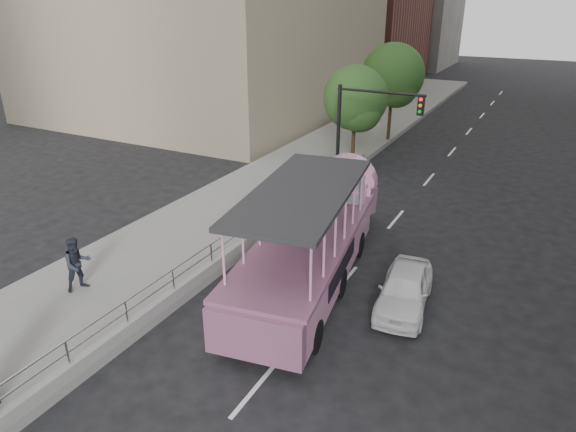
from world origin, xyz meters
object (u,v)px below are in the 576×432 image
Objects in this scene: duck_boat at (315,237)px; car at (405,289)px; street_tree_far at (394,78)px; street_tree_near at (357,101)px; pedestrian_mid at (77,264)px; traffic_signal at (362,123)px; parking_sign at (273,201)px.

duck_boat is 3.06× the size of car.
duck_boat is 18.31m from street_tree_far.
duck_boat is 3.56m from car.
duck_boat is 1.98× the size of street_tree_near.
traffic_signal is at bearing 1.99° from pedestrian_mid.
street_tree_far is at bearing 90.78° from parking_sign.
street_tree_near is (-1.60, 3.43, 0.32)m from traffic_signal.
street_tree_far is (3.11, 22.84, 3.10)m from pedestrian_mid.
pedestrian_mid is at bearing -162.15° from car.
duck_boat is 3.24m from parking_sign.
duck_boat is 7.82m from pedestrian_mid.
street_tree_far reaches higher than car.
car is 10.73m from traffic_signal.
pedestrian_mid is 14.33m from traffic_signal.
car is at bearing -62.48° from street_tree_near.
parking_sign is at bearing -87.61° from street_tree_near.
traffic_signal is 0.91× the size of street_tree_near.
parking_sign is at bearing 146.19° from duck_boat.
traffic_signal is 0.81× the size of street_tree_far.
street_tree_near is at bearing 114.98° from traffic_signal.
duck_boat reaches higher than parking_sign.
pedestrian_mid is at bearing -99.80° from street_tree_near.
traffic_signal is at bearing -81.57° from street_tree_far.
duck_boat reaches higher than car.
car is 14.47m from street_tree_near.
traffic_signal is (-4.93, 9.09, 2.87)m from car.
traffic_signal reaches higher than duck_boat.
traffic_signal is (4.51, 13.41, 2.29)m from pedestrian_mid.
street_tree_near reaches higher than car.
car is 10.39m from pedestrian_mid.
pedestrian_mid is 0.32× the size of street_tree_near.
parking_sign is at bearing 151.11° from car.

